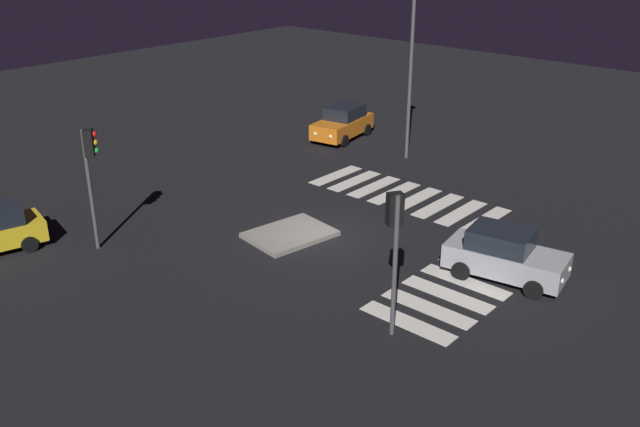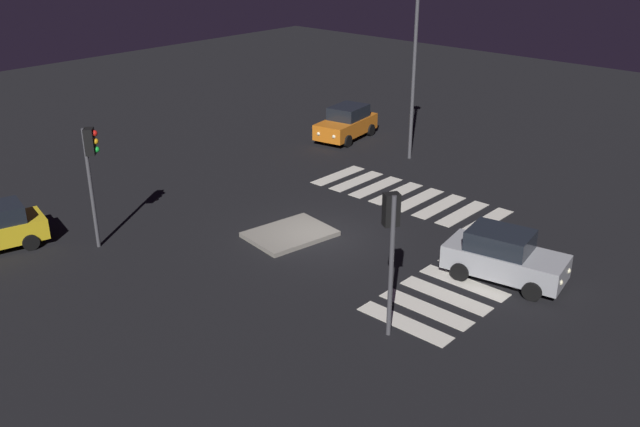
% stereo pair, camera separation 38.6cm
% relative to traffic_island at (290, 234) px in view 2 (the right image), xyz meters
% --- Properties ---
extents(ground_plane, '(80.00, 80.00, 0.00)m').
position_rel_traffic_island_xyz_m(ground_plane, '(0.72, -0.93, -0.09)').
color(ground_plane, black).
extents(traffic_island, '(3.50, 2.85, 0.18)m').
position_rel_traffic_island_xyz_m(traffic_island, '(0.00, 0.00, 0.00)').
color(traffic_island, gray).
rests_on(traffic_island, ground).
extents(car_silver, '(2.41, 4.25, 1.77)m').
position_rel_traffic_island_xyz_m(car_silver, '(2.40, -7.82, 0.78)').
color(car_silver, '#9EA0A5').
rests_on(car_silver, ground).
extents(car_orange, '(4.34, 2.45, 1.81)m').
position_rel_traffic_island_xyz_m(car_orange, '(11.38, 6.76, 0.80)').
color(car_orange, orange).
rests_on(car_orange, ground).
extents(traffic_light_west, '(0.53, 0.54, 4.60)m').
position_rel_traffic_island_xyz_m(traffic_light_west, '(-5.40, 4.61, 3.39)').
color(traffic_light_west, '#47474C').
rests_on(traffic_light_west, ground).
extents(traffic_light_south, '(0.54, 0.53, 4.44)m').
position_rel_traffic_island_xyz_m(traffic_light_south, '(-2.89, -6.90, 3.28)').
color(traffic_light_south, '#47474C').
rests_on(traffic_light_south, ground).
extents(street_lamp, '(0.56, 0.56, 8.61)m').
position_rel_traffic_island_xyz_m(street_lamp, '(10.92, 2.12, 5.68)').
color(street_lamp, '#47474C').
rests_on(street_lamp, ground).
extents(crosswalk_near, '(6.45, 3.20, 0.02)m').
position_rel_traffic_island_xyz_m(crosswalk_near, '(0.72, -7.03, -0.08)').
color(crosswalk_near, silver).
rests_on(crosswalk_near, ground).
extents(crosswalk_side, '(3.20, 8.75, 0.02)m').
position_rel_traffic_island_xyz_m(crosswalk_side, '(6.45, -0.93, -0.08)').
color(crosswalk_side, silver).
rests_on(crosswalk_side, ground).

